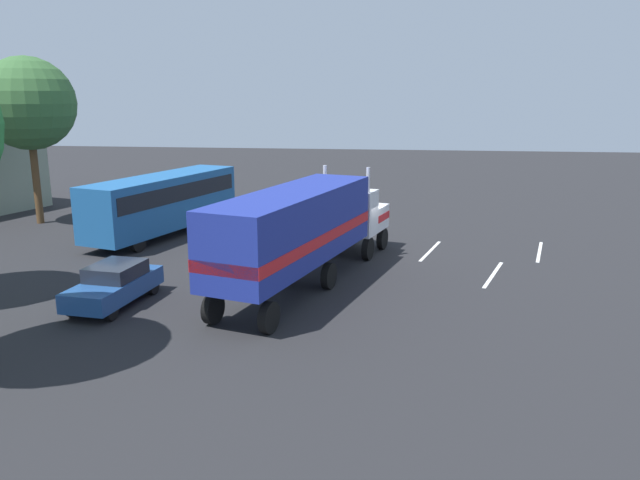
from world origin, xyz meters
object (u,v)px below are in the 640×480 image
semi_truck (305,226)px  person_bystander (217,267)px  parked_bus (164,199)px  tree_center (28,104)px  parked_car (115,284)px

semi_truck → person_bystander: semi_truck is taller
parked_bus → tree_center: tree_center is taller
person_bystander → tree_center: tree_center is taller
person_bystander → parked_bus: 10.83m
parked_bus → parked_car: parked_bus is taller
person_bystander → semi_truck: bearing=-76.2°
parked_bus → tree_center: bearing=76.4°
parked_bus → tree_center: (2.18, 8.99, 5.20)m
parked_bus → semi_truck: bearing=-131.2°
semi_truck → tree_center: bearing=60.5°
semi_truck → parked_bus: 12.45m
parked_car → parked_bus: bearing=12.4°
parked_bus → parked_car: 11.96m
semi_truck → parked_bus: bearing=48.8°
tree_center → parked_bus: bearing=-103.6°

